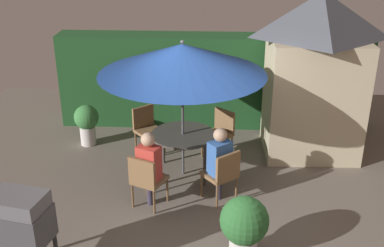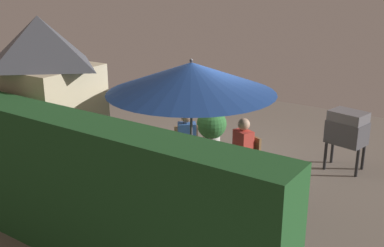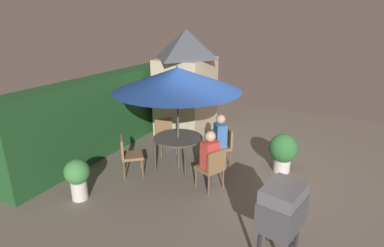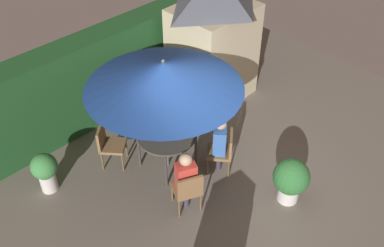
{
  "view_description": "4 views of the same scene",
  "coord_description": "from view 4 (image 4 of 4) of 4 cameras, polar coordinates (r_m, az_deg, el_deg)",
  "views": [
    {
      "loc": [
        0.05,
        -6.23,
        4.31
      ],
      "look_at": [
        -0.31,
        0.89,
        1.14
      ],
      "focal_mm": 44.81,
      "sensor_mm": 36.0,
      "label": 1
    },
    {
      "loc": [
        -4.67,
        7.32,
        3.75
      ],
      "look_at": [
        -0.35,
        1.01,
        1.26
      ],
      "focal_mm": 43.79,
      "sensor_mm": 36.0,
      "label": 2
    },
    {
      "loc": [
        -6.15,
        -1.99,
        3.39
      ],
      "look_at": [
        -0.32,
        0.96,
        1.11
      ],
      "focal_mm": 28.76,
      "sensor_mm": 36.0,
      "label": 3
    },
    {
      "loc": [
        -4.57,
        -3.55,
        6.27
      ],
      "look_at": [
        -0.18,
        0.86,
        1.11
      ],
      "focal_mm": 41.52,
      "sensor_mm": 36.0,
      "label": 4
    }
  ],
  "objects": [
    {
      "name": "person_in_red",
      "position": [
        7.59,
        -0.77,
        -6.64
      ],
      "size": [
        0.41,
        0.36,
        1.26
      ],
      "color": "#CC3D33",
      "rests_on": "ground"
    },
    {
      "name": "potted_plant_by_shed",
      "position": [
        8.51,
        -18.35,
        -5.69
      ],
      "size": [
        0.49,
        0.49,
        0.83
      ],
      "color": "silver",
      "rests_on": "ground"
    },
    {
      "name": "person_in_blue",
      "position": [
        8.27,
        3.6,
        -1.98
      ],
      "size": [
        0.42,
        0.4,
        1.26
      ],
      "color": "#3866B2",
      "rests_on": "ground"
    },
    {
      "name": "hedge_backdrop",
      "position": [
        9.92,
        -10.18,
        6.84
      ],
      "size": [
        6.5,
        0.65,
        1.98
      ],
      "color": "#1E4C23",
      "rests_on": "ground"
    },
    {
      "name": "chair_far_side",
      "position": [
        8.45,
        4.11,
        -3.35
      ],
      "size": [
        0.65,
        0.65,
        0.9
      ],
      "color": "olive",
      "rests_on": "ground"
    },
    {
      "name": "potted_plant_by_grill",
      "position": [
        8.08,
        12.59,
        -6.97
      ],
      "size": [
        0.66,
        0.66,
        0.9
      ],
      "color": "silver",
      "rests_on": "ground"
    },
    {
      "name": "patio_table",
      "position": [
        8.39,
        -3.27,
        -1.85
      ],
      "size": [
        1.11,
        1.11,
        0.79
      ],
      "color": "#47423D",
      "rests_on": "ground"
    },
    {
      "name": "ground_plane",
      "position": [
        8.53,
        4.96,
        -7.83
      ],
      "size": [
        11.0,
        11.0,
        0.0
      ],
      "primitive_type": "plane",
      "color": "#6B6056"
    },
    {
      "name": "chair_toward_house",
      "position": [
        8.71,
        -10.7,
        -2.47
      ],
      "size": [
        0.65,
        0.65,
        0.9
      ],
      "color": "olive",
      "rests_on": "ground"
    },
    {
      "name": "chair_near_shed",
      "position": [
        7.72,
        -0.54,
        -8.42
      ],
      "size": [
        0.61,
        0.62,
        0.9
      ],
      "color": "olive",
      "rests_on": "ground"
    },
    {
      "name": "patio_umbrella",
      "position": [
        7.53,
        -3.66,
        6.18
      ],
      "size": [
        2.78,
        2.78,
        2.44
      ],
      "color": "#4C4C51",
      "rests_on": "ground"
    },
    {
      "name": "garden_shed",
      "position": [
        9.89,
        2.74,
        11.2
      ],
      "size": [
        1.84,
        1.5,
        3.06
      ],
      "color": "#C6B793",
      "rests_on": "ground"
    },
    {
      "name": "chair_toward_hedge",
      "position": [
        9.28,
        -3.41,
        1.32
      ],
      "size": [
        0.65,
        0.65,
        0.9
      ],
      "color": "olive",
      "rests_on": "ground"
    }
  ]
}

